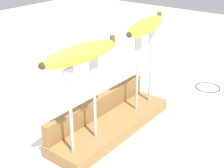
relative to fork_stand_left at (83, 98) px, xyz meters
name	(u,v)px	position (x,y,z in m)	size (l,w,h in m)	color
ground_plane	(112,130)	(0.12, 0.01, -0.15)	(3.00, 3.00, 0.00)	white
wooden_board	(112,125)	(0.12, 0.01, -0.13)	(0.37, 0.11, 0.03)	olive
board_backstop	(98,106)	(0.12, 0.06, -0.09)	(0.36, 0.02, 0.05)	olive
fork_stand_left	(83,98)	(0.00, 0.00, 0.00)	(0.10, 0.01, 0.19)	#B2B2B7
fork_stand_right	(144,64)	(0.24, 0.00, 0.00)	(0.09, 0.01, 0.20)	#B2B2B7
banana_raised_left	(81,54)	(0.00, 0.00, 0.10)	(0.20, 0.06, 0.04)	#B2C138
banana_raised_right	(146,26)	(0.24, 0.00, 0.11)	(0.20, 0.07, 0.04)	yellow
wire_coil	(208,87)	(0.52, -0.07, -0.14)	(0.08, 0.08, 0.00)	black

